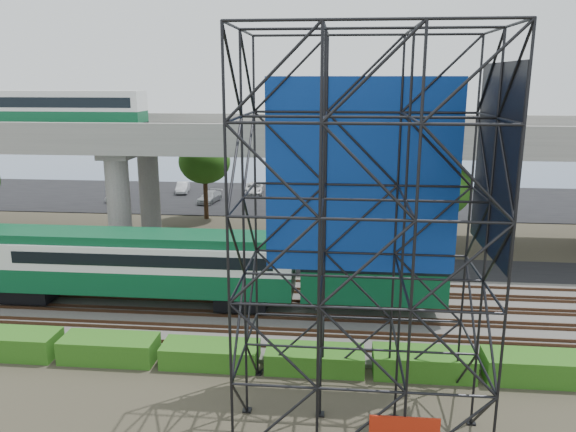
# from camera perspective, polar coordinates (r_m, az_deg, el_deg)

# --- Properties ---
(ground) EXTENTS (140.00, 140.00, 0.00)m
(ground) POSITION_cam_1_polar(r_m,az_deg,el_deg) (32.05, -7.85, -10.92)
(ground) COLOR #474233
(ground) RESTS_ON ground
(ballast_bed) EXTENTS (90.00, 12.00, 0.20)m
(ballast_bed) POSITION_cam_1_polar(r_m,az_deg,el_deg) (33.79, -7.08, -9.37)
(ballast_bed) COLOR slate
(ballast_bed) RESTS_ON ground
(service_road) EXTENTS (90.00, 5.00, 0.08)m
(service_road) POSITION_cam_1_polar(r_m,az_deg,el_deg) (41.60, -4.57, -4.89)
(service_road) COLOR black
(service_road) RESTS_ON ground
(parking_lot) EXTENTS (90.00, 18.00, 0.08)m
(parking_lot) POSITION_cam_1_polar(r_m,az_deg,el_deg) (64.08, -0.95, 1.81)
(parking_lot) COLOR black
(parking_lot) RESTS_ON ground
(harbor_water) EXTENTS (140.00, 40.00, 0.03)m
(harbor_water) POSITION_cam_1_polar(r_m,az_deg,el_deg) (85.62, 0.69, 4.83)
(harbor_water) COLOR slate
(harbor_water) RESTS_ON ground
(rail_tracks) EXTENTS (90.00, 9.52, 0.16)m
(rail_tracks) POSITION_cam_1_polar(r_m,az_deg,el_deg) (33.72, -7.09, -9.09)
(rail_tracks) COLOR #472D1E
(rail_tracks) RESTS_ON ballast_bed
(commuter_train) EXTENTS (29.30, 3.06, 4.30)m
(commuter_train) POSITION_cam_1_polar(r_m,az_deg,el_deg) (33.55, -12.13, -4.68)
(commuter_train) COLOR black
(commuter_train) RESTS_ON rail_tracks
(overpass) EXTENTS (80.00, 12.00, 12.40)m
(overpass) POSITION_cam_1_polar(r_m,az_deg,el_deg) (45.32, -4.93, 7.25)
(overpass) COLOR #9E9B93
(overpass) RESTS_ON ground
(scaffold_tower) EXTENTS (9.36, 6.36, 15.00)m
(scaffold_tower) POSITION_cam_1_polar(r_m,az_deg,el_deg) (21.15, 7.63, -2.40)
(scaffold_tower) COLOR black
(scaffold_tower) RESTS_ON ground
(hedge_strip) EXTENTS (34.60, 1.80, 1.20)m
(hedge_strip) POSITION_cam_1_polar(r_m,az_deg,el_deg) (27.83, -7.88, -13.66)
(hedge_strip) COLOR #265413
(hedge_strip) RESTS_ON ground
(trees) EXTENTS (40.94, 16.94, 7.69)m
(trees) POSITION_cam_1_polar(r_m,az_deg,el_deg) (46.62, -9.16, 4.03)
(trees) COLOR #382314
(trees) RESTS_ON ground
(suv) EXTENTS (5.06, 3.66, 1.28)m
(suv) POSITION_cam_1_polar(r_m,az_deg,el_deg) (43.47, -13.41, -3.47)
(suv) COLOR black
(suv) RESTS_ON service_road
(parked_cars) EXTENTS (38.77, 9.62, 1.30)m
(parked_cars) POSITION_cam_1_polar(r_m,az_deg,el_deg) (63.62, -0.08, 2.33)
(parked_cars) COLOR white
(parked_cars) RESTS_ON parking_lot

